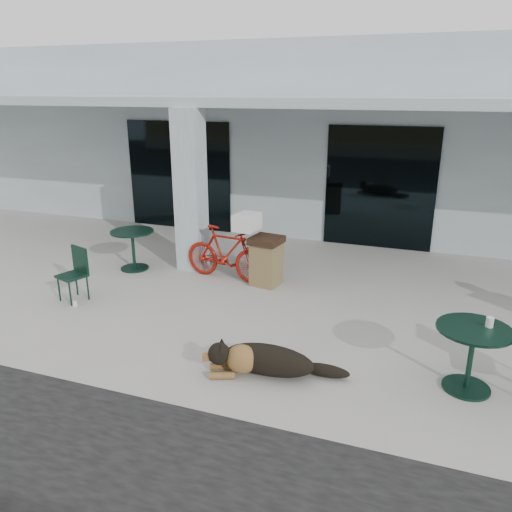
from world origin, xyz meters
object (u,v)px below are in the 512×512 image
at_px(bicycle, 226,253).
at_px(trash_receptacle, 266,261).
at_px(dog, 269,358).
at_px(cafe_table_near, 133,250).
at_px(cafe_table_far, 470,359).
at_px(cafe_chair_near, 72,275).

relative_size(bicycle, trash_receptacle, 1.88).
xyz_separation_m(dog, cafe_table_near, (-3.78, 2.80, 0.17)).
bearing_deg(trash_receptacle, cafe_table_far, -35.60).
relative_size(cafe_chair_near, cafe_table_far, 1.06).
height_order(cafe_table_near, cafe_chair_near, cafe_chair_near).
xyz_separation_m(cafe_table_near, cafe_chair_near, (-0.10, -1.71, 0.06)).
bearing_deg(cafe_table_far, cafe_chair_near, 174.54).
height_order(dog, cafe_table_near, cafe_table_near).
height_order(cafe_chair_near, cafe_table_far, cafe_chair_near).
xyz_separation_m(bicycle, cafe_chair_near, (-2.06, -1.81, -0.06)).
bearing_deg(cafe_table_near, cafe_table_far, -20.59).
xyz_separation_m(cafe_table_far, trash_receptacle, (-3.37, 2.41, 0.05)).
bearing_deg(bicycle, trash_receptacle, -81.73).
height_order(dog, trash_receptacle, trash_receptacle).
height_order(bicycle, trash_receptacle, bicycle).
xyz_separation_m(cafe_table_near, trash_receptacle, (2.76, 0.11, 0.06)).
height_order(cafe_table_far, trash_receptacle, trash_receptacle).
bearing_deg(dog, cafe_chair_near, 142.07).
distance_m(cafe_table_near, trash_receptacle, 2.76).
relative_size(cafe_table_far, trash_receptacle, 0.95).
relative_size(bicycle, cafe_chair_near, 1.87).
distance_m(cafe_table_far, trash_receptacle, 4.14).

